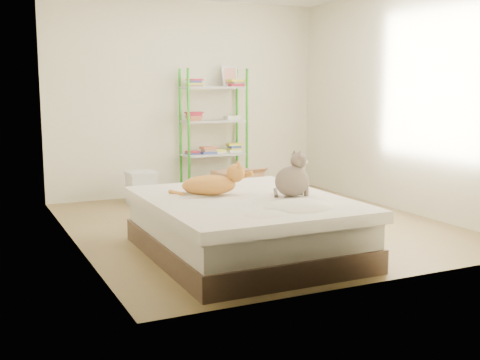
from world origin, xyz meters
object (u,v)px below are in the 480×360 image
grey_cat (292,174)px  cardboard_box (237,186)px  bed (244,226)px  orange_cat (209,183)px  white_bin (142,188)px  shelf_unit (214,133)px

grey_cat → cardboard_box: 2.55m
bed → orange_cat: 0.50m
cardboard_box → white_bin: cardboard_box is taller
grey_cat → shelf_unit: bearing=-13.6°
bed → white_bin: 2.61m
orange_cat → cardboard_box: (1.24, 2.06, -0.43)m
bed → white_bin: bed is taller
bed → cardboard_box: bearing=66.4°
orange_cat → white_bin: orange_cat is taller
shelf_unit → white_bin: (-1.11, -0.27, -0.62)m
shelf_unit → bed: bearing=-107.9°
grey_cat → white_bin: (-0.59, 2.72, -0.50)m
orange_cat → shelf_unit: shelf_unit is taller
shelf_unit → white_bin: bearing=-166.2°
shelf_unit → grey_cat: bearing=-99.9°
orange_cat → cardboard_box: orange_cat is taller
orange_cat → shelf_unit: (1.16, 2.63, 0.21)m
bed → orange_cat: orange_cat is taller
shelf_unit → cardboard_box: shelf_unit is taller
shelf_unit → cardboard_box: bearing=-81.9°
bed → grey_cat: grey_cat is taller
orange_cat → shelf_unit: size_ratio=0.33×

